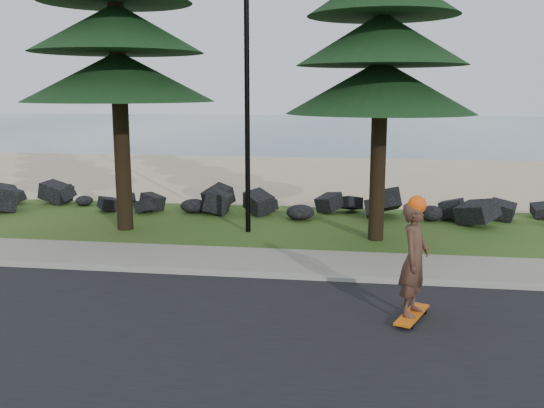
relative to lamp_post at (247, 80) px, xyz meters
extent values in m
plane|color=#2C5219|center=(0.00, -3.20, -4.13)|extent=(160.00, 160.00, 0.00)
cube|color=black|center=(0.00, -7.70, -4.12)|extent=(160.00, 7.00, 0.02)
cube|color=#9A988B|center=(0.00, -4.10, -4.08)|extent=(160.00, 0.20, 0.10)
cube|color=gray|center=(0.00, -3.00, -4.09)|extent=(160.00, 2.00, 0.08)
cube|color=tan|center=(0.00, 11.30, -4.13)|extent=(160.00, 15.00, 0.01)
cube|color=#3C6473|center=(0.00, 47.80, -4.13)|extent=(160.00, 58.00, 0.01)
cylinder|color=black|center=(3.50, -0.40, 1.87)|extent=(0.40, 0.40, 12.00)
cylinder|color=black|center=(0.00, 0.00, -0.13)|extent=(0.14, 0.14, 8.00)
cube|color=orange|center=(4.00, -6.11, -4.02)|extent=(0.69, 1.19, 0.04)
imported|color=#4D3023|center=(4.00, -6.11, -3.04)|extent=(0.69, 0.83, 1.94)
sphere|color=#FF510E|center=(4.00, -6.11, -2.11)|extent=(0.31, 0.31, 0.31)
camera|label=1|loc=(3.05, -16.17, -0.23)|focal=40.00mm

